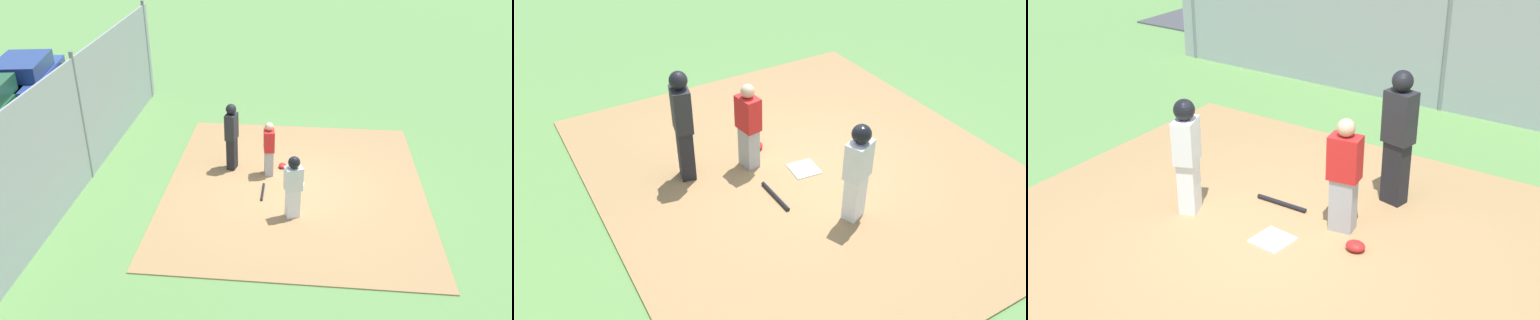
# 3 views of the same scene
# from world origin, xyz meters

# --- Properties ---
(ground_plane) EXTENTS (140.00, 140.00, 0.00)m
(ground_plane) POSITION_xyz_m (0.00, 0.00, 0.00)
(ground_plane) COLOR #5B8947
(dirt_infield) EXTENTS (7.20, 6.40, 0.03)m
(dirt_infield) POSITION_xyz_m (0.00, 0.00, 0.01)
(dirt_infield) COLOR #9E774C
(dirt_infield) RESTS_ON ground_plane
(home_plate) EXTENTS (0.48, 0.48, 0.02)m
(home_plate) POSITION_xyz_m (0.00, 0.00, 0.04)
(home_plate) COLOR white
(home_plate) RESTS_ON dirt_infield
(catcher) EXTENTS (0.41, 0.31, 1.48)m
(catcher) POSITION_xyz_m (-0.56, -0.71, 0.79)
(catcher) COLOR #9E9EA3
(catcher) RESTS_ON dirt_infield
(umpire) EXTENTS (0.42, 0.33, 1.83)m
(umpire) POSITION_xyz_m (-0.79, -1.70, 1.00)
(umpire) COLOR black
(umpire) RESTS_ON dirt_infield
(runner) EXTENTS (0.38, 0.45, 1.54)m
(runner) POSITION_xyz_m (1.32, -0.02, 0.89)
(runner) COLOR silver
(runner) RESTS_ON dirt_infield
(baseball_bat) EXTENTS (0.75, 0.07, 0.06)m
(baseball_bat) POSITION_xyz_m (0.39, -0.78, 0.06)
(baseball_bat) COLOR black
(baseball_bat) RESTS_ON dirt_infield
(catcher_mask) EXTENTS (0.24, 0.20, 0.12)m
(catcher_mask) POSITION_xyz_m (-0.94, -0.36, 0.09)
(catcher_mask) COLOR red
(catcher_mask) RESTS_ON dirt_infield
(backstop_fence) EXTENTS (12.00, 0.10, 3.35)m
(backstop_fence) POSITION_xyz_m (0.00, -5.30, 1.60)
(backstop_fence) COLOR #93999E
(backstop_fence) RESTS_ON ground_plane
(parked_car_blue) EXTENTS (4.42, 2.40, 1.28)m
(parked_car_blue) POSITION_xyz_m (-5.58, -9.82, 0.61)
(parked_car_blue) COLOR #28428C
(parked_car_blue) RESTS_ON parking_lot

